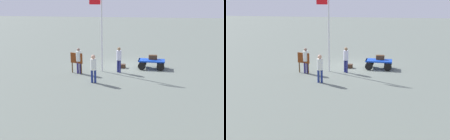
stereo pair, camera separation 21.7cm
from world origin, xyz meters
TOP-DOWN VIEW (x-y plane):
  - ground_plane at (0.00, 0.00)m, footprint 120.00×120.00m
  - luggage_cart at (-2.00, 0.34)m, footprint 1.95×1.22m
  - suitcase_tan at (-2.10, 0.14)m, footprint 0.64×0.37m
  - suitcase_maroon at (0.17, 0.51)m, footprint 0.53×0.36m
  - worker_lead at (1.42, 4.40)m, footprint 0.36×0.36m
  - worker_trailing at (0.22, 1.81)m, footprint 0.48×0.48m
  - worker_supervisor at (2.92, 2.49)m, footprint 0.44×0.44m
  - flagpole at (1.55, 1.74)m, footprint 0.91×0.23m
  - signboard at (3.08, 2.49)m, footprint 0.91×0.30m

SIDE VIEW (x-z plane):
  - ground_plane at x=0.00m, z-range 0.00..0.00m
  - suitcase_maroon at x=0.17m, z-range 0.00..0.29m
  - luggage_cart at x=-2.00m, z-range 0.14..0.80m
  - suitcase_tan at x=-2.10m, z-range 0.66..0.99m
  - signboard at x=3.08m, z-range 0.23..1.66m
  - worker_lead at x=1.42m, z-range 0.16..1.92m
  - worker_supervisor at x=2.92m, z-range 0.17..1.94m
  - worker_trailing at x=0.22m, z-range 0.16..1.97m
  - flagpole at x=1.55m, z-range 0.52..5.93m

